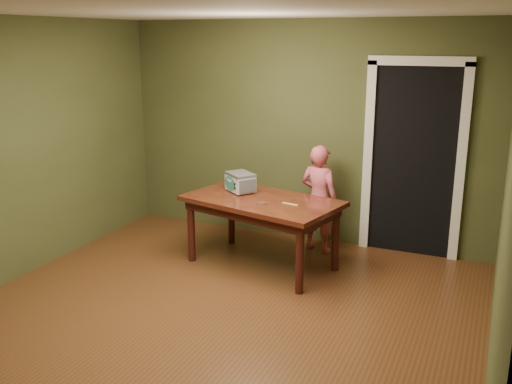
# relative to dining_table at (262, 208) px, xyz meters

# --- Properties ---
(floor) EXTENTS (5.00, 5.00, 0.00)m
(floor) POSITION_rel_dining_table_xyz_m (0.08, -1.45, -0.65)
(floor) COLOR #573418
(floor) RESTS_ON ground
(room_shell) EXTENTS (4.52, 5.02, 2.61)m
(room_shell) POSITION_rel_dining_table_xyz_m (0.08, -1.45, 1.06)
(room_shell) COLOR #474D29
(room_shell) RESTS_ON ground
(doorway) EXTENTS (1.10, 0.66, 2.25)m
(doorway) POSITION_rel_dining_table_xyz_m (1.38, 1.33, 0.41)
(doorway) COLOR black
(doorway) RESTS_ON ground
(dining_table) EXTENTS (1.76, 1.23, 0.75)m
(dining_table) POSITION_rel_dining_table_xyz_m (0.00, 0.00, 0.00)
(dining_table) COLOR #3B110D
(dining_table) RESTS_ON floor
(toy_oven) EXTENTS (0.40, 0.38, 0.21)m
(toy_oven) POSITION_rel_dining_table_xyz_m (-0.33, 0.16, 0.22)
(toy_oven) COLOR #4C4F54
(toy_oven) RESTS_ON dining_table
(baking_pan) EXTENTS (0.10, 0.10, 0.02)m
(baking_pan) POSITION_rel_dining_table_xyz_m (0.09, -0.19, 0.11)
(baking_pan) COLOR silver
(baking_pan) RESTS_ON dining_table
(spatula) EXTENTS (0.18, 0.06, 0.01)m
(spatula) POSITION_rel_dining_table_xyz_m (0.34, -0.08, 0.10)
(spatula) COLOR #D5BC5D
(spatula) RESTS_ON dining_table
(child) EXTENTS (0.50, 0.38, 1.24)m
(child) POSITION_rel_dining_table_xyz_m (0.41, 0.68, -0.03)
(child) COLOR #CE5462
(child) RESTS_ON floor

